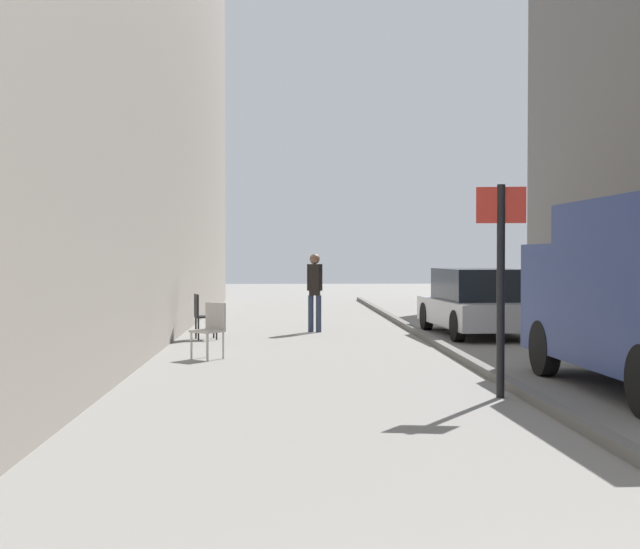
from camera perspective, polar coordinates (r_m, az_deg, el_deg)
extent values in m
plane|color=gray|center=(14.08, 3.23, -5.84)|extent=(80.00, 80.00, 0.00)
cube|color=#615F5B|center=(14.32, 9.56, -5.50)|extent=(0.16, 40.00, 0.12)
cylinder|color=#2D3851|center=(19.82, -0.09, -2.58)|extent=(0.12, 0.12, 0.83)
cylinder|color=#2D3851|center=(19.85, -0.60, -2.57)|extent=(0.12, 0.12, 0.83)
cube|color=black|center=(19.80, -0.35, -0.34)|extent=(0.26, 0.23, 0.71)
cylinder|color=black|center=(19.78, 0.02, -0.19)|extent=(0.10, 0.10, 0.60)
cylinder|color=black|center=(19.82, -0.71, -0.19)|extent=(0.10, 0.10, 0.60)
sphere|color=brown|center=(19.79, -0.35, 1.02)|extent=(0.23, 0.23, 0.23)
cube|color=navy|center=(13.44, 17.74, -1.44)|extent=(1.97, 1.43, 1.56)
cube|color=black|center=(13.87, 17.01, 0.07)|extent=(1.62, 0.09, 0.69)
cylinder|color=black|center=(13.06, 14.42, -4.67)|extent=(0.24, 0.81, 0.80)
cube|color=#B7B7BC|center=(19.43, 10.24, -2.44)|extent=(2.03, 4.29, 0.55)
cube|color=black|center=(19.40, 10.25, -0.63)|extent=(1.65, 2.60, 0.68)
cylinder|color=black|center=(20.62, 6.95, -2.71)|extent=(0.24, 0.65, 0.64)
cylinder|color=black|center=(21.04, 11.32, -2.65)|extent=(0.24, 0.65, 0.64)
cylinder|color=black|center=(17.85, 8.96, -3.33)|extent=(0.24, 0.65, 0.64)
cylinder|color=black|center=(18.33, 13.93, -3.23)|extent=(0.24, 0.65, 0.64)
cylinder|color=black|center=(10.86, 11.69, -1.08)|extent=(0.10, 0.10, 2.60)
cube|color=red|center=(10.87, 11.72, 4.46)|extent=(0.60, 0.12, 0.44)
cylinder|color=black|center=(18.54, -6.95, -3.44)|extent=(0.04, 0.04, 0.45)
cylinder|color=black|center=(18.17, -6.76, -3.54)|extent=(0.04, 0.04, 0.45)
cylinder|color=black|center=(18.49, -8.09, -3.46)|extent=(0.04, 0.04, 0.45)
cylinder|color=black|center=(18.12, -7.93, -3.56)|extent=(0.04, 0.04, 0.45)
cube|color=black|center=(18.31, -7.43, -2.74)|extent=(0.53, 0.53, 0.04)
cube|color=black|center=(18.27, -8.06, -1.98)|extent=(0.14, 0.44, 0.45)
cylinder|color=#B7B2A8|center=(14.57, -7.34, -4.72)|extent=(0.04, 0.04, 0.45)
cylinder|color=#B7B2A8|center=(14.83, -8.38, -4.62)|extent=(0.04, 0.04, 0.45)
cylinder|color=#B7B2A8|center=(14.83, -6.33, -4.61)|extent=(0.04, 0.04, 0.45)
cylinder|color=#B7B2A8|center=(15.09, -7.36, -4.52)|extent=(0.04, 0.04, 0.45)
cube|color=#B7B2A8|center=(14.81, -7.36, -3.67)|extent=(0.62, 0.62, 0.04)
cube|color=#B7B2A8|center=(14.93, -6.82, -2.69)|extent=(0.36, 0.31, 0.45)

